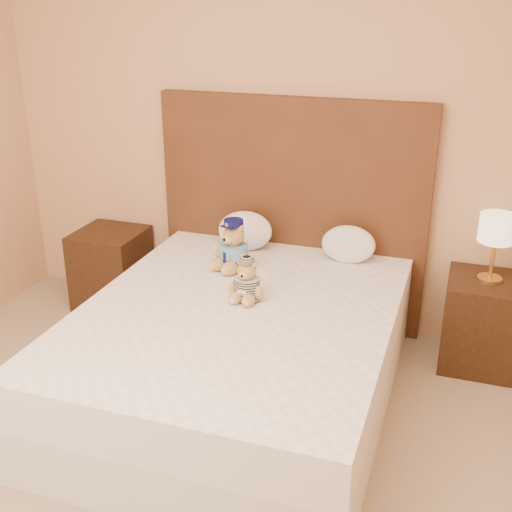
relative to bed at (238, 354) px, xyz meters
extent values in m
cube|color=tan|center=(0.00, 1.05, 1.07)|extent=(4.00, 0.04, 2.70)
cube|color=white|center=(0.00, 0.00, -0.13)|extent=(1.60, 2.00, 0.30)
cube|color=white|center=(0.00, 0.00, 0.15)|extent=(1.60, 2.00, 0.25)
cube|color=#4F2E17|center=(0.00, 1.01, 0.47)|extent=(1.75, 0.08, 1.50)
cube|color=#352010|center=(-1.25, 0.80, 0.00)|extent=(0.45, 0.45, 0.55)
cube|color=#352010|center=(1.25, 0.80, 0.00)|extent=(0.45, 0.45, 0.55)
cylinder|color=gold|center=(1.25, 0.80, 0.28)|extent=(0.14, 0.14, 0.02)
cylinder|color=gold|center=(1.25, 0.80, 0.41)|extent=(0.02, 0.02, 0.26)
cylinder|color=#F9EFC3|center=(1.25, 0.80, 0.59)|extent=(0.20, 0.20, 0.16)
ellipsoid|color=white|center=(-0.26, 0.83, 0.40)|extent=(0.36, 0.23, 0.26)
ellipsoid|color=white|center=(0.42, 0.83, 0.39)|extent=(0.33, 0.21, 0.23)
camera|label=1|loc=(1.06, -2.81, 1.81)|focal=45.00mm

